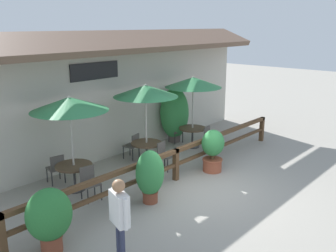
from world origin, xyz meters
TOP-DOWN VIEW (x-y plane):
  - ground_plane at (0.00, 0.00)m, footprint 60.00×60.00m
  - building_facade at (-0.00, 4.10)m, footprint 14.28×1.49m
  - patio_railing at (0.00, 1.05)m, footprint 10.40×0.14m
  - patio_umbrella_near at (-2.37, 2.66)m, footprint 2.03×2.03m
  - dining_table_near at (-2.37, 2.66)m, footprint 1.00×1.00m
  - chair_near_streetside at (-2.42, 1.91)m, footprint 0.49×0.49m
  - chair_near_wallside at (-2.46, 3.42)m, footprint 0.49×0.49m
  - patio_umbrella_middle at (0.35, 2.60)m, footprint 2.03×2.03m
  - dining_table_middle at (0.35, 2.60)m, footprint 1.00×1.00m
  - chair_middle_streetside at (0.42, 1.88)m, footprint 0.47×0.47m
  - chair_middle_wallside at (0.41, 3.32)m, footprint 0.50×0.50m
  - patio_umbrella_far at (2.75, 2.61)m, footprint 2.03×2.03m
  - dining_table_far at (2.75, 2.61)m, footprint 1.00×1.00m
  - chair_far_streetside at (2.82, 1.87)m, footprint 0.47×0.47m
  - chair_far_wallside at (2.73, 3.35)m, footprint 0.49×0.49m
  - potted_plant_broad_leaf at (-4.38, 0.56)m, footprint 0.92×0.83m
  - potted_plant_corner_fern at (1.28, 0.66)m, footprint 0.75×0.67m
  - potted_plant_tall_tropical at (-1.51, 0.61)m, footprint 0.76×0.68m
  - potted_plant_entrance_palm at (2.82, 3.55)m, footprint 1.16×1.04m
  - pedestrian at (-3.76, -0.83)m, footprint 0.35×0.59m

SIDE VIEW (x-z plane):
  - ground_plane at x=0.00m, z-range 0.00..0.00m
  - chair_near_streetside at x=-2.42m, z-range 0.06..0.92m
  - chair_near_wallside at x=-2.46m, z-range 0.06..0.92m
  - chair_middle_streetside at x=0.42m, z-range 0.06..0.92m
  - chair_middle_wallside at x=0.41m, z-range 0.06..0.92m
  - chair_far_streetside at x=2.82m, z-range 0.06..0.92m
  - chair_far_wallside at x=2.73m, z-range 0.06..0.92m
  - dining_table_near at x=-2.37m, z-range 0.22..0.95m
  - dining_table_middle at x=0.35m, z-range 0.22..0.95m
  - dining_table_far at x=2.75m, z-range 0.22..0.95m
  - patio_railing at x=0.00m, z-range 0.22..1.17m
  - potted_plant_corner_fern at x=1.28m, z-range 0.07..1.39m
  - potted_plant_tall_tropical at x=-1.51m, z-range 0.06..1.45m
  - potted_plant_broad_leaf at x=-4.38m, z-range 0.09..1.45m
  - potted_plant_entrance_palm at x=2.82m, z-range 0.04..2.15m
  - pedestrian at x=-3.76m, z-range 0.25..2.01m
  - building_facade at x=0.00m, z-range 0.05..4.28m
  - patio_umbrella_near at x=-2.37m, z-range 1.10..3.73m
  - patio_umbrella_middle at x=0.35m, z-range 1.10..3.73m
  - patio_umbrella_far at x=2.75m, z-range 1.10..3.73m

